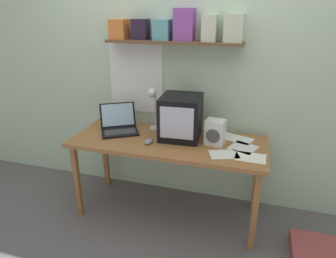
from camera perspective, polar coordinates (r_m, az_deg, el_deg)
The scene contains 14 objects.
ground_plane at distance 2.95m, azimuth 0.00°, elevation -15.31°, with size 12.00×12.00×0.00m, color #615C5F.
back_wall at distance 2.78m, azimuth 2.41°, elevation 12.11°, with size 5.60×0.24×2.60m.
corner_desk at distance 2.60m, azimuth 0.00°, elevation -3.38°, with size 1.66×0.67×0.74m.
crt_monitor at distance 2.56m, azimuth 2.47°, elevation 2.29°, with size 0.35×0.38×0.37m.
laptop at distance 2.78m, azimuth -9.32°, elevation 0.88°, with size 0.44×0.43×0.23m.
desk_lamp at distance 2.70m, azimuth -2.84°, elevation 5.10°, with size 0.11×0.14×0.40m.
juice_glass at distance 2.65m, azimuth 8.41°, elevation -0.04°, with size 0.07×0.07×0.15m.
space_heater at distance 2.48m, azimuth 8.95°, elevation -0.63°, with size 0.17×0.14×0.21m.
computer_mouse at distance 2.50m, azimuth -3.71°, elevation -2.37°, with size 0.07×0.11×0.03m.
printed_handout at distance 2.50m, azimuth 14.11°, elevation -3.46°, with size 0.26×0.26×0.00m.
loose_paper_near_monitor at distance 2.35m, azimuth 10.62°, elevation -4.77°, with size 0.26×0.22×0.00m.
loose_paper_near_laptop at distance 2.35m, azimuth 15.44°, elevation -5.23°, with size 0.23×0.17×0.00m.
open_notebook at distance 2.66m, azimuth 12.77°, elevation -1.76°, with size 0.32×0.24×0.00m.
floor_cushion at distance 2.70m, azimuth 26.90°, elevation -20.75°, with size 0.40×0.40×0.10m.
Camera 1 is at (0.67, -2.25, 1.78)m, focal length 32.00 mm.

